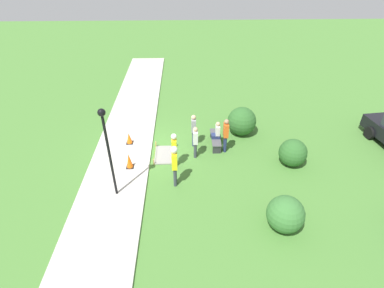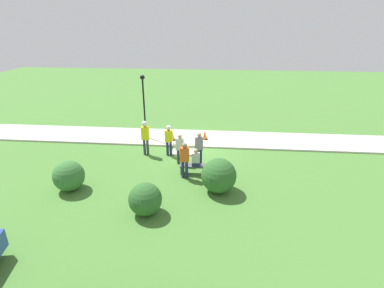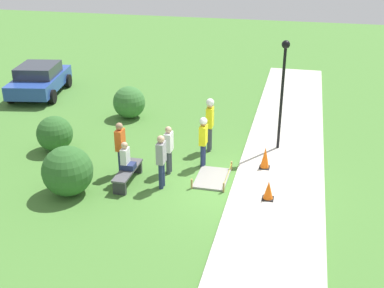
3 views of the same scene
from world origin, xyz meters
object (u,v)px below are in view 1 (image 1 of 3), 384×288
object	(u,v)px
person_seated_on_bench	(217,132)
bystander_in_gray_shirt	(195,140)
worker_supervisor	(175,162)
traffic_cone_far_patch	(129,161)
traffic_cone_near_patch	(129,138)
bystander_in_orange_shirt	(226,133)
lamppost_near	(107,142)
park_bench	(215,139)
worker_assistant	(174,147)
bystander_in_white_shirt	(194,128)

from	to	relation	value
person_seated_on_bench	bystander_in_gray_shirt	world-z (taller)	bystander_in_gray_shirt
person_seated_on_bench	bystander_in_gray_shirt	bearing A→B (deg)	-50.89
bystander_in_gray_shirt	worker_supervisor	bearing A→B (deg)	-25.04
traffic_cone_far_patch	person_seated_on_bench	bearing A→B (deg)	113.33
traffic_cone_near_patch	worker_supervisor	bearing A→B (deg)	37.38
traffic_cone_near_patch	person_seated_on_bench	bearing A→B (deg)	87.37
bystander_in_orange_shirt	lamppost_near	xyz separation A→B (m)	(3.00, -4.80, 1.62)
park_bench	person_seated_on_bench	size ratio (longest dim) A/B	1.86
traffic_cone_near_patch	bystander_in_gray_shirt	xyz separation A→B (m)	(1.11, 3.31, 0.53)
traffic_cone_far_patch	lamppost_near	distance (m)	2.78
park_bench	person_seated_on_bench	xyz separation A→B (m)	(0.06, 0.05, 0.49)
bystander_in_orange_shirt	worker_assistant	bearing A→B (deg)	-64.99
traffic_cone_far_patch	bystander_in_gray_shirt	distance (m)	3.17
traffic_cone_near_patch	park_bench	xyz separation A→B (m)	(0.14, 4.37, -0.06)
person_seated_on_bench	bystander_in_gray_shirt	size ratio (longest dim) A/B	0.55
traffic_cone_near_patch	bystander_in_white_shirt	size ratio (longest dim) A/B	0.34
traffic_cone_near_patch	traffic_cone_far_patch	world-z (taller)	traffic_cone_far_patch
bystander_in_gray_shirt	lamppost_near	world-z (taller)	lamppost_near
traffic_cone_far_patch	worker_assistant	bearing A→B (deg)	94.18
lamppost_near	bystander_in_orange_shirt	bearing A→B (deg)	122.03
park_bench	bystander_in_white_shirt	size ratio (longest dim) A/B	0.96
worker_assistant	bystander_in_gray_shirt	distance (m)	1.22
worker_assistant	bystander_in_white_shirt	world-z (taller)	worker_assistant
lamppost_near	worker_assistant	bearing A→B (deg)	128.37
person_seated_on_bench	bystander_in_white_shirt	bearing A→B (deg)	-93.59
traffic_cone_near_patch	worker_assistant	xyz separation A→B (m)	(1.83, 2.33, 0.65)
bystander_in_orange_shirt	park_bench	bearing A→B (deg)	-143.07
traffic_cone_near_patch	bystander_in_white_shirt	distance (m)	3.32
traffic_cone_far_patch	bystander_in_white_shirt	bearing A→B (deg)	121.98
traffic_cone_near_patch	bystander_in_gray_shirt	world-z (taller)	bystander_in_gray_shirt
worker_supervisor	worker_assistant	distance (m)	1.28
park_bench	bystander_in_white_shirt	xyz separation A→B (m)	(-0.01, -1.11, 0.65)
bystander_in_orange_shirt	lamppost_near	size ratio (longest dim) A/B	0.46
park_bench	worker_supervisor	xyz separation A→B (m)	(2.97, -2.00, 0.87)
traffic_cone_near_patch	lamppost_near	xyz separation A→B (m)	(3.69, -0.02, 2.25)
lamppost_near	person_seated_on_bench	bearing A→B (deg)	128.21
worker_supervisor	park_bench	bearing A→B (deg)	146.06
bystander_in_white_shirt	lamppost_near	xyz separation A→B (m)	(3.56, -3.27, 1.65)
worker_assistant	traffic_cone_near_patch	bearing A→B (deg)	-128.18
park_bench	lamppost_near	bearing A→B (deg)	-50.98
traffic_cone_near_patch	lamppost_near	size ratio (longest dim) A/B	0.15
bystander_in_gray_shirt	traffic_cone_near_patch	bearing A→B (deg)	-108.52
person_seated_on_bench	traffic_cone_near_patch	bearing A→B (deg)	-92.63
traffic_cone_far_patch	bystander_in_white_shirt	size ratio (longest dim) A/B	0.43
traffic_cone_far_patch	traffic_cone_near_patch	bearing A→B (deg)	-171.64
person_seated_on_bench	worker_assistant	size ratio (longest dim) A/B	0.51
traffic_cone_near_patch	person_seated_on_bench	size ratio (longest dim) A/B	0.66
traffic_cone_far_patch	person_seated_on_bench	xyz separation A→B (m)	(-1.78, 4.13, 0.36)
worker_supervisor	bystander_in_orange_shirt	xyz separation A→B (m)	(-2.41, 2.41, -0.19)
traffic_cone_near_patch	lamppost_near	world-z (taller)	lamppost_near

